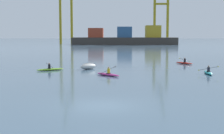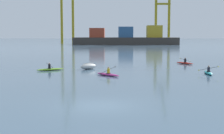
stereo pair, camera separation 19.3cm
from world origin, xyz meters
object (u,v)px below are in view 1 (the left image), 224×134
(gantry_crane_west, at_px, (66,3))
(kayak_red, at_px, (184,63))
(container_barge, at_px, (125,38))
(capsized_dinghy, at_px, (88,66))
(kayak_teal, at_px, (208,72))
(gantry_crane_west_mid, at_px, (161,10))
(kayak_magenta, at_px, (108,74))
(kayak_lime, at_px, (50,69))

(gantry_crane_west, height_order, kayak_red, gantry_crane_west)
(container_barge, height_order, capsized_dinghy, container_barge)
(container_barge, distance_m, capsized_dinghy, 106.22)
(capsized_dinghy, bearing_deg, gantry_crane_west, 100.20)
(kayak_teal, distance_m, kayak_red, 12.42)
(container_barge, distance_m, kayak_teal, 111.01)
(gantry_crane_west_mid, relative_size, kayak_teal, 9.55)
(gantry_crane_west_mid, xyz_separation_m, kayak_red, (-11.21, -108.53, -15.84))
(gantry_crane_west, height_order, capsized_dinghy, gantry_crane_west)
(container_barge, distance_m, kayak_magenta, 112.71)
(kayak_lime, bearing_deg, kayak_teal, -9.76)
(kayak_magenta, bearing_deg, gantry_crane_west, 100.86)
(capsized_dinghy, distance_m, kayak_red, 15.57)
(container_barge, relative_size, gantry_crane_west, 1.16)
(container_barge, relative_size, capsized_dinghy, 17.03)
(capsized_dinghy, bearing_deg, gantry_crane_west_mid, 77.94)
(capsized_dinghy, xyz_separation_m, kayak_lime, (-4.46, -1.73, -0.18))
(gantry_crane_west, height_order, kayak_lime, gantry_crane_west)
(capsized_dinghy, bearing_deg, kayak_red, 29.09)
(capsized_dinghy, distance_m, kayak_lime, 4.79)
(gantry_crane_west, bearing_deg, kayak_teal, -74.13)
(capsized_dinghy, relative_size, kayak_red, 0.86)
(gantry_crane_west, distance_m, kayak_magenta, 128.20)
(gantry_crane_west, distance_m, capsized_dinghy, 121.23)
(kayak_magenta, relative_size, kayak_red, 0.90)
(capsized_dinghy, height_order, kayak_lime, kayak_lime)
(gantry_crane_west_mid, xyz_separation_m, kayak_teal, (-11.14, -120.95, -15.84))
(gantry_crane_west, relative_size, kayak_red, 12.55)
(container_barge, distance_m, gantry_crane_west_mid, 24.20)
(gantry_crane_west_mid, distance_m, kayak_red, 110.25)
(gantry_crane_west_mid, bearing_deg, kayak_magenta, -100.22)
(container_barge, bearing_deg, gantry_crane_west_mid, 30.06)
(gantry_crane_west, relative_size, gantry_crane_west_mid, 1.22)
(gantry_crane_west, relative_size, kayak_magenta, 13.90)
(gantry_crane_west, distance_m, kayak_red, 117.22)
(kayak_teal, bearing_deg, gantry_crane_west_mid, 84.74)
(kayak_magenta, bearing_deg, gantry_crane_west_mid, 79.78)
(container_barge, relative_size, kayak_lime, 14.53)
(container_barge, distance_m, gantry_crane_west, 35.06)
(container_barge, bearing_deg, kayak_red, -86.31)
(gantry_crane_west_mid, relative_size, capsized_dinghy, 11.98)
(container_barge, relative_size, gantry_crane_west_mid, 1.42)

